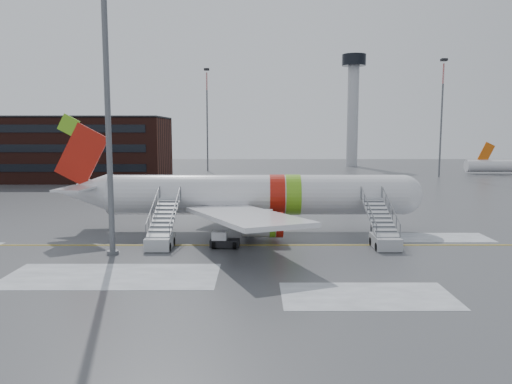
{
  "coord_description": "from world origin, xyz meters",
  "views": [
    {
      "loc": [
        3.49,
        -42.04,
        9.51
      ],
      "look_at": [
        3.55,
        3.17,
        4.0
      ],
      "focal_mm": 35.0,
      "sensor_mm": 36.0,
      "label": 1
    }
  ],
  "objects_px": {
    "airliner": "(246,196)",
    "pushback_tug": "(223,240)",
    "airstair_aft": "(162,234)",
    "light_mast_near": "(106,59)",
    "airstair_fwd": "(383,234)"
  },
  "relations": [
    {
      "from": "airstair_aft",
      "to": "light_mast_near",
      "type": "relative_size",
      "value": 0.27
    },
    {
      "from": "airstair_fwd",
      "to": "pushback_tug",
      "type": "relative_size",
      "value": 3.14
    },
    {
      "from": "airliner",
      "to": "airstair_fwd",
      "type": "bearing_deg",
      "value": -29.58
    },
    {
      "from": "pushback_tug",
      "to": "airliner",
      "type": "bearing_deg",
      "value": 75.74
    },
    {
      "from": "airstair_aft",
      "to": "pushback_tug",
      "type": "xyz_separation_m",
      "value": [
        5.14,
        -0.44,
        -0.46
      ]
    },
    {
      "from": "pushback_tug",
      "to": "light_mast_near",
      "type": "xyz_separation_m",
      "value": [
        -8.43,
        -2.33,
        14.25
      ]
    },
    {
      "from": "airstair_fwd",
      "to": "pushback_tug",
      "type": "distance_m",
      "value": 13.3
    },
    {
      "from": "airstair_aft",
      "to": "light_mast_near",
      "type": "bearing_deg",
      "value": -139.97
    },
    {
      "from": "pushback_tug",
      "to": "airstair_aft",
      "type": "bearing_deg",
      "value": 175.08
    },
    {
      "from": "airliner",
      "to": "airstair_fwd",
      "type": "height_order",
      "value": "airliner"
    },
    {
      "from": "airstair_aft",
      "to": "airstair_fwd",
      "type": "bearing_deg",
      "value": 0.0
    },
    {
      "from": "airstair_aft",
      "to": "airliner",
      "type": "bearing_deg",
      "value": 43.41
    },
    {
      "from": "airliner",
      "to": "pushback_tug",
      "type": "height_order",
      "value": "airliner"
    },
    {
      "from": "pushback_tug",
      "to": "airstair_fwd",
      "type": "bearing_deg",
      "value": 1.91
    },
    {
      "from": "airliner",
      "to": "airstair_fwd",
      "type": "relative_size",
      "value": 4.55
    }
  ]
}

